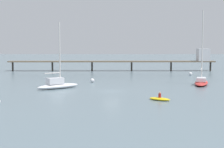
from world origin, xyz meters
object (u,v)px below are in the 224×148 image
dinghy_yellow (160,99)px  mooring_buoy_mid (191,74)px  sailboat_white (58,84)px  mooring_buoy_far (93,80)px  pier (146,59)px  sailboat_red (202,81)px

dinghy_yellow → mooring_buoy_mid: 38.24m
sailboat_white → mooring_buoy_far: (5.41, 8.96, -0.37)m
mooring_buoy_mid → mooring_buoy_far: size_ratio=0.99×
pier → sailboat_red: sailboat_red is taller
pier → sailboat_white: size_ratio=5.13×
sailboat_red → mooring_buoy_mid: sailboat_red is taller
mooring_buoy_mid → mooring_buoy_far: mooring_buoy_far is taller
pier → mooring_buoy_far: (-13.24, -28.80, -2.89)m
pier → sailboat_white: bearing=-116.3°
dinghy_yellow → mooring_buoy_mid: (12.54, 36.13, 0.20)m
pier → mooring_buoy_mid: size_ratio=71.74×
dinghy_yellow → mooring_buoy_far: 23.35m
dinghy_yellow → sailboat_white: bearing=142.7°
pier → dinghy_yellow: (-2.91, -49.74, -3.09)m
sailboat_white → mooring_buoy_far: sailboat_white is taller
pier → sailboat_white: sailboat_white is taller
mooring_buoy_far → dinghy_yellow: bearing=-63.7°
sailboat_white → sailboat_red: (26.00, 5.57, -0.05)m
pier → mooring_buoy_mid: bearing=-54.7°
pier → dinghy_yellow: 49.92m
pier → mooring_buoy_far: size_ratio=70.90×
sailboat_white → sailboat_red: sailboat_red is taller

